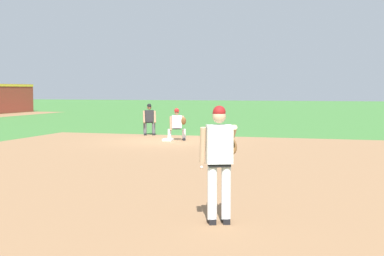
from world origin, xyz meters
TOP-DOWN VIEW (x-y plane):
  - ground_plane at (0.00, 0.00)m, footprint 160.00×160.00m
  - infield_dirt_patch at (-6.32, -2.58)m, footprint 18.00×18.00m
  - first_base_bag at (0.00, 0.00)m, footprint 0.38×0.38m
  - baseball at (-7.01, -3.35)m, footprint 0.07×0.07m
  - pitcher at (-12.59, -5.16)m, footprint 0.82×0.60m
  - first_baseman at (0.21, -0.34)m, footprint 0.85×0.95m
  - umpire at (2.35, 1.70)m, footprint 0.60×0.67m

SIDE VIEW (x-z plane):
  - ground_plane at x=0.00m, z-range 0.00..0.00m
  - infield_dirt_patch at x=-6.32m, z-range 0.00..0.01m
  - baseball at x=-7.01m, z-range 0.00..0.07m
  - first_base_bag at x=0.00m, z-range 0.00..0.09m
  - first_baseman at x=0.21m, z-range 0.06..1.40m
  - umpire at x=2.35m, z-range 0.06..1.52m
  - pitcher at x=-12.59m, z-range 0.13..1.99m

